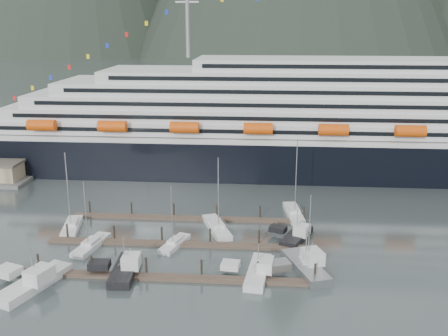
{
  "coord_description": "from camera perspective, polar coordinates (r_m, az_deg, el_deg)",
  "views": [
    {
      "loc": [
        10.65,
        -84.61,
        39.82
      ],
      "look_at": [
        2.14,
        22.0,
        9.53
      ],
      "focal_mm": 42.0,
      "sensor_mm": 36.0,
      "label": 1
    }
  ],
  "objects": [
    {
      "name": "sailboat_a",
      "position": [
        108.32,
        -16.22,
        -6.16
      ],
      "size": [
        4.68,
        10.32,
        16.34
      ],
      "rotation": [
        0.0,
        0.0,
        1.76
      ],
      "color": "silver",
      "rests_on": "ground"
    },
    {
      "name": "ground",
      "position": [
        94.12,
        -2.4,
        -9.23
      ],
      "size": [
        1600.0,
        1600.0,
        0.0
      ],
      "primitive_type": "plane",
      "color": "#4E5C5B",
      "rests_on": "ground"
    },
    {
      "name": "sailboat_c",
      "position": [
        97.0,
        -5.38,
        -8.24
      ],
      "size": [
        4.89,
        8.95,
        12.15
      ],
      "rotation": [
        0.0,
        0.0,
        1.26
      ],
      "color": "silver",
      "rests_on": "ground"
    },
    {
      "name": "trawler_e",
      "position": [
        100.07,
        7.84,
        -7.27
      ],
      "size": [
        8.73,
        10.38,
        6.4
      ],
      "rotation": [
        0.0,
        0.0,
        1.16
      ],
      "color": "black",
      "rests_on": "ground"
    },
    {
      "name": "trawler_a",
      "position": [
        87.7,
        -20.09,
        -11.55
      ],
      "size": [
        11.12,
        14.09,
        7.51
      ],
      "rotation": [
        0.0,
        0.0,
        1.23
      ],
      "color": "silver",
      "rests_on": "ground"
    },
    {
      "name": "trawler_c",
      "position": [
        86.31,
        3.63,
        -11.09
      ],
      "size": [
        8.68,
        12.22,
        6.05
      ],
      "rotation": [
        0.0,
        0.0,
        1.45
      ],
      "color": "silver",
      "rests_on": "ground"
    },
    {
      "name": "dock_near",
      "position": [
        85.9,
        -6.54,
        -11.69
      ],
      "size": [
        48.18,
        2.28,
        3.2
      ],
      "color": "#47382D",
      "rests_on": "ground"
    },
    {
      "name": "cruise_ship",
      "position": [
        143.6,
        12.26,
        4.3
      ],
      "size": [
        210.0,
        30.4,
        50.3
      ],
      "color": "black",
      "rests_on": "ground"
    },
    {
      "name": "dock_far",
      "position": [
        109.26,
        -3.96,
        -5.43
      ],
      "size": [
        48.18,
        2.28,
        3.2
      ],
      "color": "#47382D",
      "rests_on": "ground"
    },
    {
      "name": "dock_mid",
      "position": [
        97.41,
        -5.09,
        -8.18
      ],
      "size": [
        48.18,
        2.28,
        3.2
      ],
      "color": "#47382D",
      "rests_on": "ground"
    },
    {
      "name": "sailboat_b",
      "position": [
        98.94,
        -14.25,
        -8.17
      ],
      "size": [
        4.62,
        10.63,
        13.27
      ],
      "rotation": [
        0.0,
        0.0,
        1.38
      ],
      "color": "silver",
      "rests_on": "ground"
    },
    {
      "name": "trawler_d",
      "position": [
        88.44,
        8.75,
        -10.47
      ],
      "size": [
        10.42,
        12.88,
        7.38
      ],
      "rotation": [
        0.0,
        0.0,
        1.93
      ],
      "color": "#989B9E",
      "rests_on": "ground"
    },
    {
      "name": "sailboat_g",
      "position": [
        111.94,
        7.58,
        -4.92
      ],
      "size": [
        4.31,
        11.91,
        17.3
      ],
      "rotation": [
        0.0,
        0.0,
        1.7
      ],
      "color": "silver",
      "rests_on": "ground"
    },
    {
      "name": "sailboat_d",
      "position": [
        103.65,
        -0.8,
        -6.52
      ],
      "size": [
        7.1,
        12.67,
        15.56
      ],
      "rotation": [
        0.0,
        0.0,
        1.93
      ],
      "color": "silver",
      "rests_on": "ground"
    },
    {
      "name": "sailboat_h",
      "position": [
        89.65,
        8.94,
        -10.46
      ],
      "size": [
        3.96,
        9.24,
        13.59
      ],
      "rotation": [
        0.0,
        0.0,
        1.73
      ],
      "color": "silver",
      "rests_on": "ground"
    },
    {
      "name": "trawler_b",
      "position": [
        88.0,
        -10.81,
        -10.73
      ],
      "size": [
        8.48,
        11.13,
        7.11
      ],
      "rotation": [
        0.0,
        0.0,
        1.63
      ],
      "color": "black",
      "rests_on": "ground"
    }
  ]
}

